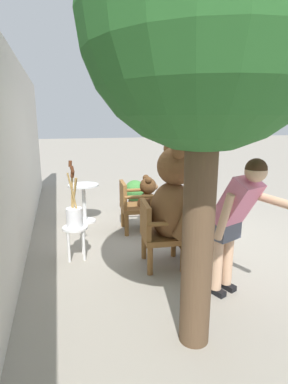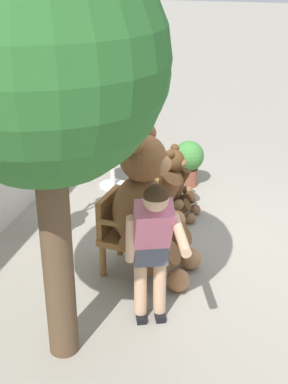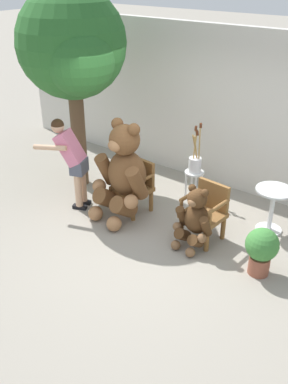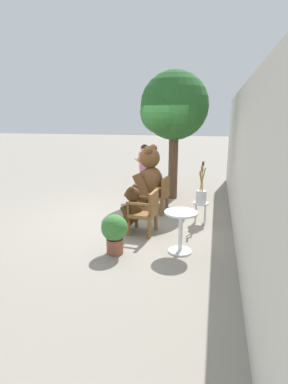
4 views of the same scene
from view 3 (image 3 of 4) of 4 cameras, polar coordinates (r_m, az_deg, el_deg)
ground_plane at (r=6.46m, az=-0.11°, el=-6.36°), size 60.00×60.00×0.00m
back_wall at (r=7.69m, az=11.15°, el=10.62°), size 10.00×0.16×2.80m
wooden_chair_left at (r=7.00m, az=-1.24°, el=1.00°), size 0.62×0.58×0.86m
wooden_chair_right at (r=6.34m, az=8.25°, el=-2.45°), size 0.60×0.56×0.86m
teddy_bear_large at (r=6.68m, az=-2.82°, el=2.68°), size 0.98×0.96×1.61m
teddy_bear_small at (r=6.12m, az=6.79°, el=-3.50°), size 0.57×0.56×0.95m
person_visitor at (r=7.02m, az=-9.65°, el=4.69°), size 0.73×0.66×1.52m
white_stool at (r=7.54m, az=6.70°, el=1.99°), size 0.34×0.34×0.46m
brush_bucket at (r=7.41m, az=6.83°, el=4.00°), size 0.22×0.22×0.89m
round_side_table at (r=6.72m, az=16.73°, el=-1.71°), size 0.56×0.56×0.72m
patio_tree at (r=7.29m, az=-9.44°, el=18.41°), size 1.88×1.79×3.42m
potted_plant at (r=5.81m, az=15.40°, el=-7.27°), size 0.44×0.44×0.68m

